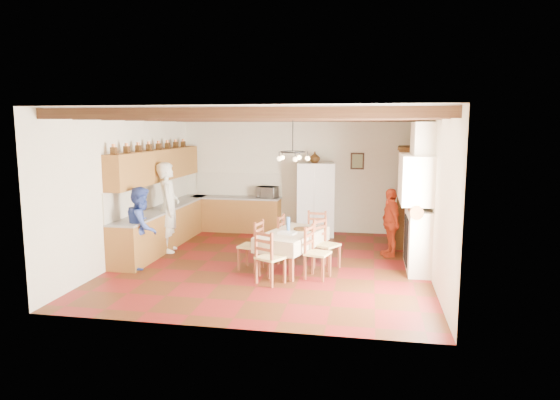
% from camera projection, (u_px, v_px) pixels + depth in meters
% --- Properties ---
extents(floor, '(6.00, 6.50, 0.02)m').
position_uv_depth(floor, '(272.00, 264.00, 9.96)').
color(floor, '#4A220F').
rests_on(floor, ground).
extents(ceiling, '(6.00, 6.50, 0.02)m').
position_uv_depth(ceiling, '(272.00, 111.00, 9.51)').
color(ceiling, silver).
rests_on(ceiling, ground).
extents(wall_back, '(6.00, 0.02, 3.00)m').
position_uv_depth(wall_back, '(297.00, 174.00, 12.91)').
color(wall_back, beige).
rests_on(wall_back, ground).
extents(wall_front, '(6.00, 0.02, 3.00)m').
position_uv_depth(wall_front, '(224.00, 220.00, 6.56)').
color(wall_front, beige).
rests_on(wall_front, ground).
extents(wall_left, '(0.02, 6.50, 3.00)m').
position_uv_depth(wall_left, '(129.00, 186.00, 10.27)').
color(wall_left, beige).
rests_on(wall_left, ground).
extents(wall_right, '(0.02, 6.50, 3.00)m').
position_uv_depth(wall_right, '(432.00, 193.00, 9.20)').
color(wall_right, beige).
rests_on(wall_right, ground).
extents(ceiling_beams, '(6.00, 6.30, 0.16)m').
position_uv_depth(ceiling_beams, '(272.00, 116.00, 9.53)').
color(ceiling_beams, '#331911').
rests_on(ceiling_beams, ground).
extents(lower_cabinets_left, '(0.60, 4.30, 0.86)m').
position_uv_depth(lower_cabinets_left, '(165.00, 227.00, 11.39)').
color(lower_cabinets_left, brown).
rests_on(lower_cabinets_left, ground).
extents(lower_cabinets_back, '(2.30, 0.60, 0.86)m').
position_uv_depth(lower_cabinets_back, '(236.00, 215.00, 13.04)').
color(lower_cabinets_back, brown).
rests_on(lower_cabinets_back, ground).
extents(countertop_left, '(0.62, 4.30, 0.04)m').
position_uv_depth(countertop_left, '(165.00, 208.00, 11.33)').
color(countertop_left, gray).
rests_on(countertop_left, lower_cabinets_left).
extents(countertop_back, '(2.34, 0.62, 0.04)m').
position_uv_depth(countertop_back, '(236.00, 198.00, 12.97)').
color(countertop_back, gray).
rests_on(countertop_back, lower_cabinets_back).
extents(backsplash_left, '(0.03, 4.30, 0.60)m').
position_uv_depth(backsplash_left, '(153.00, 194.00, 11.33)').
color(backsplash_left, beige).
rests_on(backsplash_left, ground).
extents(backsplash_back, '(2.30, 0.03, 0.60)m').
position_uv_depth(backsplash_back, '(239.00, 184.00, 13.20)').
color(backsplash_back, beige).
rests_on(backsplash_back, ground).
extents(upper_cabinets, '(0.35, 4.20, 0.70)m').
position_uv_depth(upper_cabinets, '(158.00, 165.00, 11.20)').
color(upper_cabinets, brown).
rests_on(upper_cabinets, ground).
extents(fireplace, '(0.56, 1.60, 2.80)m').
position_uv_depth(fireplace, '(415.00, 197.00, 9.46)').
color(fireplace, '#F0DEC5').
rests_on(fireplace, ground).
extents(wall_picture, '(0.34, 0.03, 0.42)m').
position_uv_depth(wall_picture, '(357.00, 161.00, 12.55)').
color(wall_picture, '#312017').
rests_on(wall_picture, ground).
extents(refrigerator, '(0.98, 0.84, 1.82)m').
position_uv_depth(refrigerator, '(316.00, 199.00, 12.49)').
color(refrigerator, white).
rests_on(refrigerator, floor).
extents(hutch, '(0.61, 1.29, 2.27)m').
position_uv_depth(hutch, '(408.00, 196.00, 11.42)').
color(hutch, '#341A0B').
rests_on(hutch, floor).
extents(dining_table, '(1.30, 1.83, 0.73)m').
position_uv_depth(dining_table, '(292.00, 236.00, 9.53)').
color(dining_table, beige).
rests_on(dining_table, floor).
extents(chandelier, '(0.47, 0.47, 0.03)m').
position_uv_depth(chandelier, '(293.00, 152.00, 9.30)').
color(chandelier, black).
rests_on(chandelier, ground).
extents(chair_left_near, '(0.47, 0.49, 0.96)m').
position_uv_depth(chair_left_near, '(251.00, 245.00, 9.51)').
color(chair_left_near, brown).
rests_on(chair_left_near, floor).
extents(chair_left_far, '(0.45, 0.47, 0.96)m').
position_uv_depth(chair_left_far, '(273.00, 238.00, 10.09)').
color(chair_left_far, brown).
rests_on(chair_left_far, floor).
extents(chair_right_near, '(0.50, 0.51, 0.96)m').
position_uv_depth(chair_right_near, '(318.00, 252.00, 8.96)').
color(chair_right_near, brown).
rests_on(chair_right_near, floor).
extents(chair_right_far, '(0.56, 0.57, 0.96)m').
position_uv_depth(chair_right_far, '(327.00, 244.00, 9.59)').
color(chair_right_far, brown).
rests_on(chair_right_far, floor).
extents(chair_end_near, '(0.56, 0.56, 0.96)m').
position_uv_depth(chair_end_near, '(270.00, 257.00, 8.67)').
color(chair_end_near, brown).
rests_on(chair_end_near, floor).
extents(chair_end_far, '(0.44, 0.42, 0.96)m').
position_uv_depth(chair_end_far, '(316.00, 235.00, 10.41)').
color(chair_end_far, brown).
rests_on(chair_end_far, floor).
extents(person_man, '(0.66, 0.82, 1.96)m').
position_uv_depth(person_man, '(169.00, 207.00, 10.83)').
color(person_man, silver).
rests_on(person_man, floor).
extents(person_woman_blue, '(0.74, 0.87, 1.58)m').
position_uv_depth(person_woman_blue, '(142.00, 227.00, 9.61)').
color(person_woman_blue, '#3047A0').
rests_on(person_woman_blue, floor).
extents(person_woman_red, '(0.58, 0.91, 1.44)m').
position_uv_depth(person_woman_red, '(390.00, 222.00, 10.47)').
color(person_woman_red, '#B83619').
rests_on(person_woman_red, floor).
extents(microwave, '(0.58, 0.46, 0.29)m').
position_uv_depth(microwave, '(267.00, 192.00, 12.80)').
color(microwave, silver).
rests_on(microwave, countertop_back).
extents(fridge_vase, '(0.31, 0.31, 0.28)m').
position_uv_depth(fridge_vase, '(315.00, 157.00, 12.34)').
color(fridge_vase, '#341A0B').
rests_on(fridge_vase, refrigerator).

